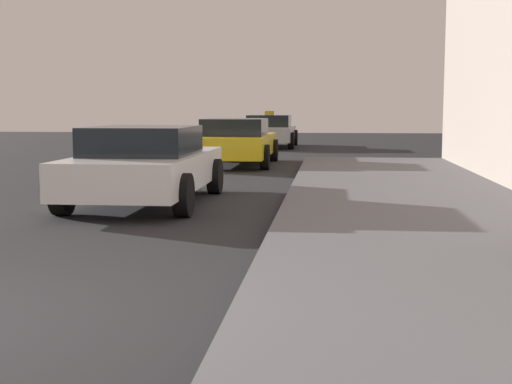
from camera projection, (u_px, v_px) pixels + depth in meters
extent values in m
cube|color=white|center=(147.00, 170.00, 11.80)|extent=(1.80, 4.46, 0.55)
cube|color=black|center=(143.00, 141.00, 11.52)|extent=(1.59, 2.01, 0.45)
cylinder|color=black|center=(119.00, 175.00, 13.33)|extent=(0.22, 0.64, 0.64)
cylinder|color=black|center=(215.00, 176.00, 13.15)|extent=(0.22, 0.64, 0.64)
cylinder|color=black|center=(62.00, 194.00, 10.51)|extent=(0.22, 0.64, 0.64)
cylinder|color=black|center=(183.00, 195.00, 10.33)|extent=(0.22, 0.64, 0.64)
cube|color=yellow|center=(236.00, 145.00, 19.71)|extent=(1.84, 4.55, 0.55)
cube|color=black|center=(235.00, 127.00, 19.42)|extent=(1.62, 2.05, 0.45)
cylinder|color=black|center=(212.00, 150.00, 21.27)|extent=(0.22, 0.64, 0.64)
cylinder|color=black|center=(274.00, 150.00, 21.08)|extent=(0.22, 0.64, 0.64)
cylinder|color=black|center=(193.00, 157.00, 18.39)|extent=(0.22, 0.64, 0.64)
cylinder|color=black|center=(265.00, 157.00, 18.20)|extent=(0.22, 0.64, 0.64)
cube|color=#B7B7BF|center=(270.00, 133.00, 28.60)|extent=(1.84, 4.58, 0.55)
cube|color=black|center=(269.00, 121.00, 28.31)|extent=(1.62, 2.06, 0.45)
cube|color=yellow|center=(269.00, 113.00, 28.28)|extent=(0.36, 0.14, 0.16)
cylinder|color=black|center=(251.00, 137.00, 30.17)|extent=(0.22, 0.64, 0.64)
cylinder|color=black|center=(295.00, 138.00, 29.98)|extent=(0.22, 0.64, 0.64)
cylinder|color=black|center=(242.00, 141.00, 27.27)|extent=(0.22, 0.64, 0.64)
cylinder|color=black|center=(291.00, 141.00, 27.08)|extent=(0.22, 0.64, 0.64)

